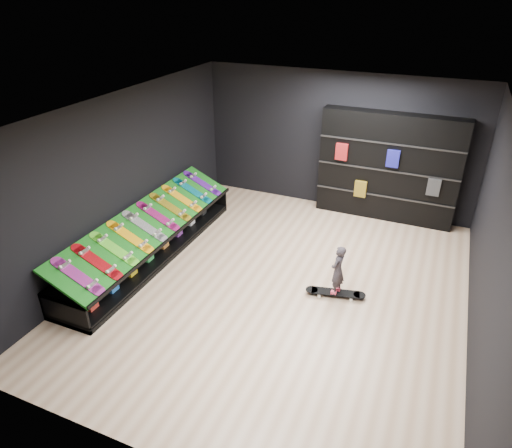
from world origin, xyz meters
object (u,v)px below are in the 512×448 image
at_px(back_shelving, 388,168).
at_px(child, 337,279).
at_px(floor_skateboard, 335,294).
at_px(display_rack, 152,243).

distance_m(back_shelving, child, 3.32).
relative_size(floor_skateboard, child, 1.89).
height_order(floor_skateboard, child, child).
xyz_separation_m(display_rack, floor_skateboard, (3.52, 0.10, -0.20)).
bearing_deg(display_rack, floor_skateboard, 1.64).
bearing_deg(back_shelving, floor_skateboard, -93.65).
xyz_separation_m(display_rack, child, (3.52, 0.10, 0.10)).
bearing_deg(back_shelving, child, -93.65).
relative_size(back_shelving, child, 5.55).
relative_size(display_rack, child, 8.69).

